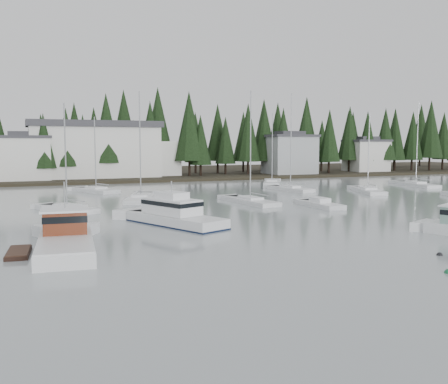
# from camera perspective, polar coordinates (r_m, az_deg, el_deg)

# --- Properties ---
(ground) EXTENTS (260.00, 260.00, 0.00)m
(ground) POSITION_cam_1_polar(r_m,az_deg,el_deg) (26.43, 22.75, -10.30)
(ground) COLOR #8F989A
(ground) RESTS_ON ground
(far_shore_land) EXTENTS (240.00, 54.00, 1.00)m
(far_shore_land) POSITION_cam_1_polar(r_m,az_deg,el_deg) (116.59, -12.98, 1.94)
(far_shore_land) COLOR black
(far_shore_land) RESTS_ON ground
(conifer_treeline) EXTENTS (200.00, 22.00, 20.00)m
(conifer_treeline) POSITION_cam_1_polar(r_m,az_deg,el_deg) (105.75, -12.04, 1.61)
(conifer_treeline) COLOR black
(conifer_treeline) RESTS_ON ground
(house_west) EXTENTS (9.54, 7.42, 8.75)m
(house_west) POSITION_cam_1_polar(r_m,az_deg,el_deg) (96.99, -21.93, 3.74)
(house_west) COLOR silver
(house_west) RESTS_ON ground
(house_east_a) EXTENTS (10.60, 8.48, 9.25)m
(house_east_a) POSITION_cam_1_polar(r_m,az_deg,el_deg) (110.17, 7.49, 4.39)
(house_east_a) COLOR #999EA0
(house_east_a) RESTS_ON ground
(house_east_b) EXTENTS (9.54, 7.42, 8.25)m
(house_east_b) POSITION_cam_1_polar(r_m,az_deg,el_deg) (124.06, 15.94, 4.11)
(house_east_b) COLOR silver
(house_east_b) RESTS_ON ground
(harbor_inn) EXTENTS (29.50, 11.50, 10.90)m
(harbor_inn) POSITION_cam_1_polar(r_m,az_deg,el_deg) (101.44, -13.40, 4.68)
(harbor_inn) COLOR silver
(harbor_inn) RESTS_ON ground
(lobster_boat_brown) EXTENTS (5.82, 10.51, 5.07)m
(lobster_boat_brown) POSITION_cam_1_polar(r_m,az_deg,el_deg) (34.61, -17.84, -5.46)
(lobster_boat_brown) COLOR silver
(lobster_boat_brown) RESTS_ON ground
(cabin_cruiser_center) EXTENTS (7.03, 10.67, 4.41)m
(cabin_cruiser_center) POSITION_cam_1_polar(r_m,az_deg,el_deg) (43.61, -5.69, -2.87)
(cabin_cruiser_center) COLOR silver
(cabin_cruiser_center) RESTS_ON ground
(sailboat_0) EXTENTS (6.36, 11.29, 14.02)m
(sailboat_0) POSITION_cam_1_polar(r_m,az_deg,el_deg) (63.50, -9.47, -0.83)
(sailboat_0) COLOR silver
(sailboat_0) RESTS_ON ground
(sailboat_1) EXTENTS (4.59, 10.91, 14.52)m
(sailboat_1) POSITION_cam_1_polar(r_m,az_deg,el_deg) (89.46, 21.06, 0.71)
(sailboat_1) COLOR silver
(sailboat_1) RESTS_ON ground
(sailboat_2) EXTENTS (3.86, 8.84, 14.99)m
(sailboat_2) POSITION_cam_1_polar(r_m,az_deg,el_deg) (75.78, 7.60, 0.25)
(sailboat_2) COLOR silver
(sailboat_2) RESTS_ON ground
(sailboat_3) EXTENTS (6.04, 8.23, 11.75)m
(sailboat_3) POSITION_cam_1_polar(r_m,az_deg,el_deg) (54.49, -17.49, -2.05)
(sailboat_3) COLOR silver
(sailboat_3) RESTS_ON ground
(sailboat_5) EXTENTS (3.46, 9.91, 13.78)m
(sailboat_5) POSITION_cam_1_polar(r_m,az_deg,el_deg) (59.30, 3.02, -1.20)
(sailboat_5) COLOR silver
(sailboat_5) RESTS_ON ground
(sailboat_7) EXTENTS (5.50, 9.85, 12.02)m
(sailboat_7) POSITION_cam_1_polar(r_m,az_deg,el_deg) (75.44, 16.09, 0.03)
(sailboat_7) COLOR silver
(sailboat_7) RESTS_ON ground
(sailboat_9) EXTENTS (7.14, 10.08, 12.90)m
(sailboat_9) POSITION_cam_1_polar(r_m,az_deg,el_deg) (88.23, 5.50, 0.99)
(sailboat_9) COLOR silver
(sailboat_9) RESTS_ON ground
(sailboat_10) EXTENTS (6.10, 8.76, 11.45)m
(sailboat_10) POSITION_cam_1_polar(r_m,az_deg,el_deg) (75.21, -14.40, 0.05)
(sailboat_10) COLOR silver
(sailboat_10) RESTS_ON ground
(runabout_1) EXTENTS (2.24, 6.98, 1.42)m
(runabout_1) POSITION_cam_1_polar(r_m,az_deg,el_deg) (56.83, 10.90, -1.53)
(runabout_1) COLOR silver
(runabout_1) RESTS_ON ground
(mooring_buoy_green) EXTENTS (0.46, 0.46, 0.46)m
(mooring_buoy_green) POSITION_cam_1_polar(r_m,az_deg,el_deg) (30.10, 24.27, -8.44)
(mooring_buoy_green) COLOR #145933
(mooring_buoy_green) RESTS_ON ground
(mooring_buoy_dark) EXTENTS (0.39, 0.39, 0.39)m
(mooring_buoy_dark) POSITION_cam_1_polar(r_m,az_deg,el_deg) (34.51, 23.41, -6.66)
(mooring_buoy_dark) COLOR black
(mooring_buoy_dark) RESTS_ON ground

